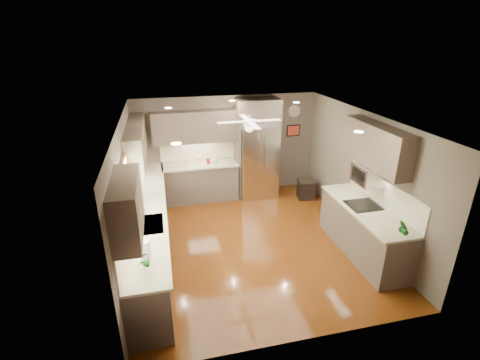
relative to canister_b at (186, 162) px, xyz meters
name	(u,v)px	position (x,y,z in m)	size (l,w,h in m)	color
floor	(252,242)	(1.06, -2.19, -1.01)	(5.00, 5.00, 0.00)	#472409
ceiling	(254,118)	(1.06, -2.19, 1.49)	(5.00, 5.00, 0.00)	white
wall_back	(227,146)	(1.06, 0.31, 0.24)	(4.50, 4.50, 0.00)	brown
wall_front	(306,264)	(1.06, -4.69, 0.24)	(4.50, 4.50, 0.00)	brown
wall_left	(127,197)	(-1.19, -2.19, 0.24)	(5.00, 5.00, 0.00)	brown
wall_right	(361,174)	(3.31, -2.19, 0.24)	(5.00, 5.00, 0.00)	brown
canister_b	(186,162)	(0.00, 0.00, 0.00)	(0.08, 0.08, 0.12)	silver
canister_c	(199,160)	(0.32, 0.06, 0.02)	(0.12, 0.12, 0.20)	beige
canister_d	(208,161)	(0.53, 0.00, -0.01)	(0.08, 0.08, 0.13)	maroon
soap_bottle	(139,210)	(-1.01, -2.32, 0.02)	(0.08, 0.08, 0.18)	white
potted_plant_left	(143,259)	(-0.90, -3.91, 0.09)	(0.17, 0.11, 0.32)	#18541C
potted_plant_right	(404,228)	(2.98, -3.99, 0.08)	(0.16, 0.13, 0.29)	#18541C
bowl	(214,162)	(0.68, -0.03, -0.04)	(0.21, 0.21, 0.05)	beige
left_run	(149,229)	(-0.89, -2.04, -0.53)	(0.65, 4.70, 1.45)	brown
back_run	(201,181)	(0.34, 0.01, -0.53)	(1.85, 0.65, 1.45)	brown
uppers	(207,144)	(0.32, -1.48, 0.86)	(4.50, 4.70, 0.95)	brown
window	(125,192)	(-1.16, -2.69, 0.54)	(0.05, 1.12, 0.92)	#BFF2B2
sink	(148,226)	(-0.87, -2.69, -0.10)	(0.50, 0.70, 0.32)	silver
refrigerator	(257,150)	(1.76, -0.04, 0.18)	(1.06, 0.75, 2.45)	silver
right_run	(363,230)	(2.99, -2.99, -0.53)	(0.70, 2.20, 1.45)	brown
microwave	(368,175)	(3.09, -2.74, 0.47)	(0.43, 0.55, 0.34)	silver
ceiling_fan	(249,124)	(1.06, -1.89, 1.32)	(1.18, 1.18, 0.32)	white
recessed_lights	(246,114)	(1.02, -1.79, 1.48)	(2.84, 3.14, 0.01)	white
wall_clock	(294,111)	(2.81, 0.29, 1.04)	(0.30, 0.03, 0.30)	white
framed_print	(293,131)	(2.81, 0.29, 0.54)	(0.36, 0.03, 0.30)	black
stool	(306,189)	(2.92, -0.53, -0.77)	(0.47, 0.47, 0.48)	black
paper_towel	(146,251)	(-0.87, -3.69, 0.07)	(0.13, 0.13, 0.33)	white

